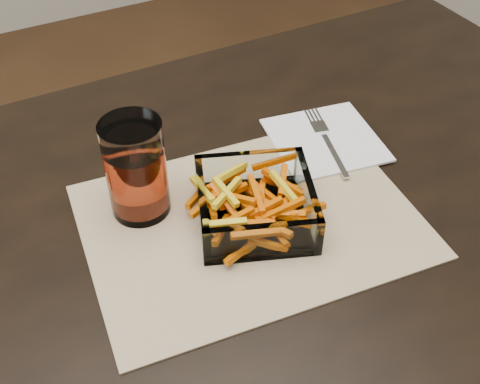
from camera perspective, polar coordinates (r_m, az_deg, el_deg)
name	(u,v)px	position (r m, az deg, el deg)	size (l,w,h in m)	color
dining_table	(184,290)	(0.87, -5.29, -9.25)	(1.60, 0.90, 0.75)	black
placemat	(250,221)	(0.83, 1.00, -2.72)	(0.45, 0.33, 0.00)	tan
glass_bowl	(255,206)	(0.82, 1.47, -1.34)	(0.20, 0.20, 0.06)	white
tumbler	(136,172)	(0.82, -9.79, 1.90)	(0.08, 0.08, 0.14)	white
napkin	(325,140)	(0.97, 8.07, 4.92)	(0.16, 0.16, 0.00)	white
fork	(326,139)	(0.97, 8.14, 5.01)	(0.06, 0.18, 0.00)	silver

